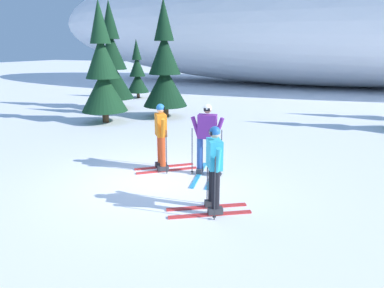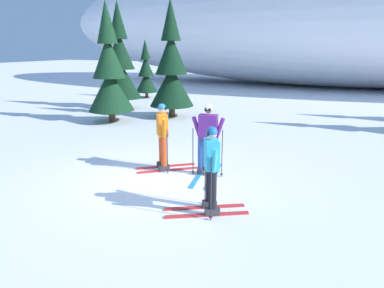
{
  "view_description": "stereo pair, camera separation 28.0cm",
  "coord_description": "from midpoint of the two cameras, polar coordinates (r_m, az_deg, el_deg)",
  "views": [
    {
      "loc": [
        3.78,
        -6.77,
        3.1
      ],
      "look_at": [
        0.85,
        0.28,
        0.95
      ],
      "focal_mm": 32.36,
      "sensor_mm": 36.0,
      "label": 1
    },
    {
      "loc": [
        4.03,
        -6.66,
        3.1
      ],
      "look_at": [
        0.85,
        0.28,
        0.95
      ],
      "focal_mm": 32.36,
      "sensor_mm": 36.0,
      "label": 2
    }
  ],
  "objects": [
    {
      "name": "skier_orange_jacket",
      "position": [
        8.87,
        -5.98,
        1.33
      ],
      "size": [
        1.49,
        1.32,
        1.73
      ],
      "color": "red",
      "rests_on": "ground"
    },
    {
      "name": "pine_tree_left",
      "position": [
        18.31,
        -13.49,
        12.56
      ],
      "size": [
        2.05,
        2.05,
        5.3
      ],
      "color": "#47301E",
      "rests_on": "ground"
    },
    {
      "name": "ground_plane",
      "position": [
        8.37,
        -7.11,
        -6.15
      ],
      "size": [
        120.0,
        120.0,
        0.0
      ],
      "primitive_type": "plane",
      "color": "white"
    },
    {
      "name": "pine_tree_center_right",
      "position": [
        15.68,
        -5.05,
        12.17
      ],
      "size": [
        1.97,
        1.97,
        5.11
      ],
      "color": "#47301E",
      "rests_on": "ground"
    },
    {
      "name": "snow_ridge_background",
      "position": [
        30.93,
        21.35,
        18.68
      ],
      "size": [
        49.84,
        17.05,
        10.45
      ],
      "primitive_type": "ellipsoid",
      "color": "white",
      "rests_on": "ground"
    },
    {
      "name": "skier_purple_jacket",
      "position": [
        8.46,
        1.56,
        0.98
      ],
      "size": [
        0.83,
        1.83,
        1.79
      ],
      "color": "#2893CC",
      "rests_on": "ground"
    },
    {
      "name": "pine_tree_center_left",
      "position": [
        14.92,
        -15.05,
        11.21
      ],
      "size": [
        1.9,
        1.9,
        4.92
      ],
      "color": "#47301E",
      "rests_on": "ground"
    },
    {
      "name": "pine_tree_far_left",
      "position": [
        22.01,
        -9.36,
        11.34
      ],
      "size": [
        1.37,
        1.37,
        3.55
      ],
      "color": "#47301E",
      "rests_on": "ground"
    },
    {
      "name": "skier_cyan_jacket",
      "position": [
        6.55,
        2.39,
        -4.01
      ],
      "size": [
        1.6,
        1.21,
        1.7
      ],
      "color": "red",
      "rests_on": "ground"
    }
  ]
}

